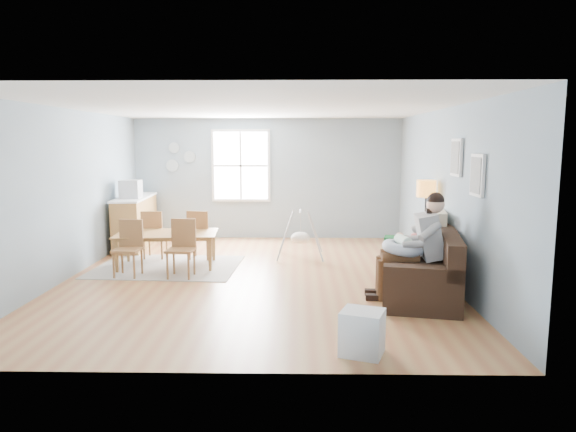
{
  "coord_description": "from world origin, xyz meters",
  "views": [
    {
      "loc": [
        0.68,
        -8.08,
        2.16
      ],
      "look_at": [
        0.53,
        0.03,
        1.0
      ],
      "focal_mm": 32.0,
      "sensor_mm": 36.0,
      "label": 1
    }
  ],
  "objects_px": {
    "chair_ne": "(200,232)",
    "baby_swing": "(300,237)",
    "monitor": "(130,189)",
    "chair_sw": "(129,244)",
    "toddler": "(419,237)",
    "chair_se": "(182,244)",
    "father": "(416,242)",
    "sofa": "(424,271)",
    "floor_lamp": "(426,197)",
    "chair_nw": "(154,232)",
    "storage_cube": "(361,332)",
    "counter": "(135,221)",
    "dining_table": "(167,250)"
  },
  "relations": [
    {
      "from": "chair_ne",
      "to": "baby_swing",
      "type": "relative_size",
      "value": 1.03
    },
    {
      "from": "toddler",
      "to": "dining_table",
      "type": "height_order",
      "value": "toddler"
    },
    {
      "from": "monitor",
      "to": "chair_ne",
      "type": "bearing_deg",
      "value": -28.27
    },
    {
      "from": "toddler",
      "to": "chair_se",
      "type": "height_order",
      "value": "toddler"
    },
    {
      "from": "sofa",
      "to": "storage_cube",
      "type": "xyz_separation_m",
      "value": [
        -1.18,
        -2.21,
        -0.1
      ]
    },
    {
      "from": "chair_se",
      "to": "monitor",
      "type": "xyz_separation_m",
      "value": [
        -1.47,
        2.02,
        0.71
      ]
    },
    {
      "from": "storage_cube",
      "to": "chair_sw",
      "type": "height_order",
      "value": "chair_sw"
    },
    {
      "from": "monitor",
      "to": "father",
      "type": "bearing_deg",
      "value": -32.49
    },
    {
      "from": "chair_se",
      "to": "monitor",
      "type": "relative_size",
      "value": 2.37
    },
    {
      "from": "dining_table",
      "to": "storage_cube",
      "type": "bearing_deg",
      "value": -56.26
    },
    {
      "from": "father",
      "to": "storage_cube",
      "type": "bearing_deg",
      "value": -117.03
    },
    {
      "from": "toddler",
      "to": "storage_cube",
      "type": "bearing_deg",
      "value": -115.0
    },
    {
      "from": "floor_lamp",
      "to": "chair_se",
      "type": "xyz_separation_m",
      "value": [
        -3.99,
        -0.35,
        -0.75
      ]
    },
    {
      "from": "baby_swing",
      "to": "monitor",
      "type": "bearing_deg",
      "value": 170.24
    },
    {
      "from": "father",
      "to": "chair_ne",
      "type": "distance_m",
      "value": 4.18
    },
    {
      "from": "toddler",
      "to": "floor_lamp",
      "type": "xyz_separation_m",
      "value": [
        0.33,
        0.98,
        0.5
      ]
    },
    {
      "from": "floor_lamp",
      "to": "chair_nw",
      "type": "bearing_deg",
      "value": 169.47
    },
    {
      "from": "chair_se",
      "to": "counter",
      "type": "bearing_deg",
      "value": 122.4
    },
    {
      "from": "chair_nw",
      "to": "chair_se",
      "type": "bearing_deg",
      "value": -56.94
    },
    {
      "from": "chair_se",
      "to": "baby_swing",
      "type": "bearing_deg",
      "value": 36.64
    },
    {
      "from": "toddler",
      "to": "chair_ne",
      "type": "bearing_deg",
      "value": 153.2
    },
    {
      "from": "storage_cube",
      "to": "chair_sw",
      "type": "xyz_separation_m",
      "value": [
        -3.41,
        3.11,
        0.29
      ]
    },
    {
      "from": "father",
      "to": "baby_swing",
      "type": "distance_m",
      "value": 3.05
    },
    {
      "from": "chair_sw",
      "to": "chair_se",
      "type": "xyz_separation_m",
      "value": [
        0.88,
        -0.04,
        0.01
      ]
    },
    {
      "from": "chair_sw",
      "to": "chair_se",
      "type": "height_order",
      "value": "chair_se"
    },
    {
      "from": "chair_se",
      "to": "counter",
      "type": "height_order",
      "value": "counter"
    },
    {
      "from": "father",
      "to": "chair_ne",
      "type": "bearing_deg",
      "value": 145.76
    },
    {
      "from": "toddler",
      "to": "floor_lamp",
      "type": "height_order",
      "value": "floor_lamp"
    },
    {
      "from": "toddler",
      "to": "father",
      "type": "bearing_deg",
      "value": -107.02
    },
    {
      "from": "floor_lamp",
      "to": "counter",
      "type": "height_order",
      "value": "floor_lamp"
    },
    {
      "from": "sofa",
      "to": "counter",
      "type": "xyz_separation_m",
      "value": [
        -5.22,
        3.23,
        0.21
      ]
    },
    {
      "from": "storage_cube",
      "to": "baby_swing",
      "type": "relative_size",
      "value": 0.57
    },
    {
      "from": "chair_sw",
      "to": "chair_ne",
      "type": "xyz_separation_m",
      "value": [
        0.93,
        1.15,
        0.01
      ]
    },
    {
      "from": "sofa",
      "to": "floor_lamp",
      "type": "bearing_deg",
      "value": 76.73
    },
    {
      "from": "storage_cube",
      "to": "monitor",
      "type": "relative_size",
      "value": 1.31
    },
    {
      "from": "chair_sw",
      "to": "chair_nw",
      "type": "relative_size",
      "value": 1.0
    },
    {
      "from": "storage_cube",
      "to": "chair_nw",
      "type": "bearing_deg",
      "value": 127.79
    },
    {
      "from": "floor_lamp",
      "to": "baby_swing",
      "type": "height_order",
      "value": "floor_lamp"
    },
    {
      "from": "storage_cube",
      "to": "counter",
      "type": "relative_size",
      "value": 0.27
    },
    {
      "from": "chair_nw",
      "to": "storage_cube",
      "type": "bearing_deg",
      "value": -52.21
    },
    {
      "from": "toddler",
      "to": "floor_lamp",
      "type": "distance_m",
      "value": 1.15
    },
    {
      "from": "chair_nw",
      "to": "monitor",
      "type": "xyz_separation_m",
      "value": [
        -0.66,
        0.77,
        0.73
      ]
    },
    {
      "from": "chair_sw",
      "to": "monitor",
      "type": "bearing_deg",
      "value": 106.64
    },
    {
      "from": "toddler",
      "to": "chair_nw",
      "type": "height_order",
      "value": "toddler"
    },
    {
      "from": "chair_sw",
      "to": "monitor",
      "type": "relative_size",
      "value": 2.32
    },
    {
      "from": "chair_nw",
      "to": "baby_swing",
      "type": "distance_m",
      "value": 2.75
    },
    {
      "from": "chair_sw",
      "to": "chair_ne",
      "type": "relative_size",
      "value": 0.99
    },
    {
      "from": "floor_lamp",
      "to": "toddler",
      "type": "bearing_deg",
      "value": -108.51
    },
    {
      "from": "sofa",
      "to": "monitor",
      "type": "height_order",
      "value": "monitor"
    },
    {
      "from": "toddler",
      "to": "baby_swing",
      "type": "height_order",
      "value": "toddler"
    }
  ]
}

